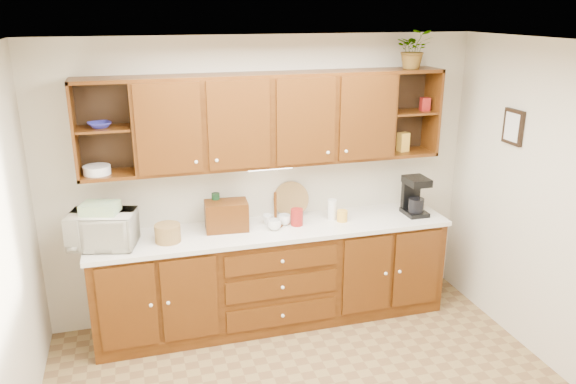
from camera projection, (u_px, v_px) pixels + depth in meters
ceiling at (334, 48)px, 3.20m from camera, size 4.00×4.00×0.00m
back_wall at (264, 179)px, 5.20m from camera, size 4.00×0.00×4.00m
base_cabinets at (273, 276)px, 5.19m from camera, size 3.20×0.60×0.90m
countertop at (273, 229)px, 5.04m from camera, size 3.24×0.64×0.04m
upper_cabinets at (269, 119)px, 4.87m from camera, size 3.20×0.33×0.80m
undercabinet_light at (270, 168)px, 4.95m from camera, size 0.40×0.05×0.02m
framed_picture at (513, 127)px, 4.77m from camera, size 0.03×0.24×0.30m
wicker_basket at (168, 233)px, 4.71m from camera, size 0.24×0.24×0.15m
microwave at (102, 230)px, 4.60m from camera, size 0.59×0.47×0.29m
towel_stack at (100, 208)px, 4.54m from camera, size 0.34×0.28×0.09m
wine_bottle at (216, 210)px, 5.00m from camera, size 0.09×0.09×0.32m
woven_tray at (291, 214)px, 5.32m from camera, size 0.34×0.16×0.33m
bread_box at (226, 216)px, 4.94m from camera, size 0.39×0.26×0.26m
mug_tree at (275, 221)px, 5.05m from camera, size 0.28×0.28×0.32m
canister_red at (297, 217)px, 5.06m from camera, size 0.14×0.14×0.15m
canister_white at (332, 209)px, 5.20m from camera, size 0.11×0.11×0.19m
canister_yellow at (342, 216)px, 5.16m from camera, size 0.11×0.11×0.10m
coffee_maker at (414, 196)px, 5.31m from camera, size 0.20×0.25×0.37m
bowl_stack at (99, 125)px, 4.49m from camera, size 0.23×0.23×0.05m
plate_stack at (97, 170)px, 4.58m from camera, size 0.24×0.24×0.07m
pantry_box_yellow at (403, 142)px, 5.29m from camera, size 0.11×0.10×0.18m
pantry_box_red at (425, 104)px, 5.22m from camera, size 0.09×0.08×0.12m
potted_plant at (414, 49)px, 4.99m from camera, size 0.39×0.36×0.35m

